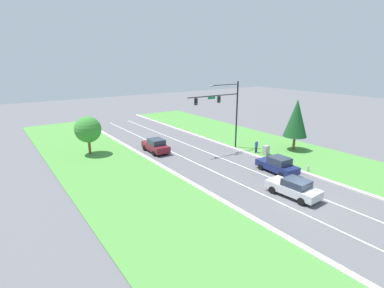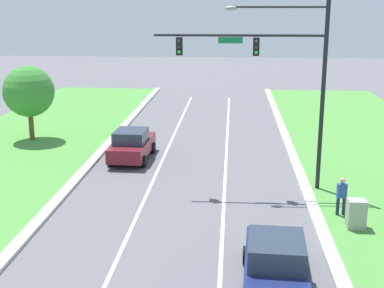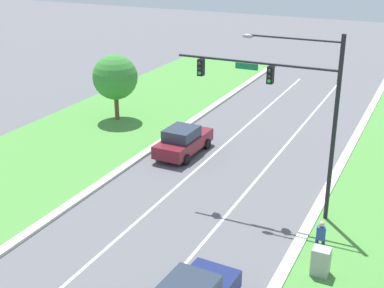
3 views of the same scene
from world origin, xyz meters
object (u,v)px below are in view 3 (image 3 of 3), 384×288
at_px(traffic_signal_mast, 290,97).
at_px(oak_near_left_tree, 115,77).
at_px(utility_cabinet, 321,262).
at_px(pedestrian, 321,238).
at_px(burgundy_sedan, 183,141).

xyz_separation_m(traffic_signal_mast, oak_near_left_tree, (-14.86, 8.14, -2.60)).
bearing_deg(oak_near_left_tree, utility_cabinet, -35.69).
distance_m(utility_cabinet, oak_near_left_tree, 22.02).
height_order(traffic_signal_mast, utility_cabinet, traffic_signal_mast).
distance_m(traffic_signal_mast, oak_near_left_tree, 17.14).
height_order(utility_cabinet, pedestrian, pedestrian).
bearing_deg(traffic_signal_mast, pedestrian, -52.15).
distance_m(burgundy_sedan, oak_near_left_tree, 8.49).
xyz_separation_m(burgundy_sedan, utility_cabinet, (10.52, -9.00, -0.25)).
bearing_deg(pedestrian, traffic_signal_mast, -61.88).
xyz_separation_m(traffic_signal_mast, burgundy_sedan, (-7.62, 4.38, -4.94)).
distance_m(pedestrian, oak_near_left_tree, 20.98).
height_order(burgundy_sedan, pedestrian, burgundy_sedan).
bearing_deg(traffic_signal_mast, oak_near_left_tree, 151.28).
relative_size(traffic_signal_mast, utility_cabinet, 7.13).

